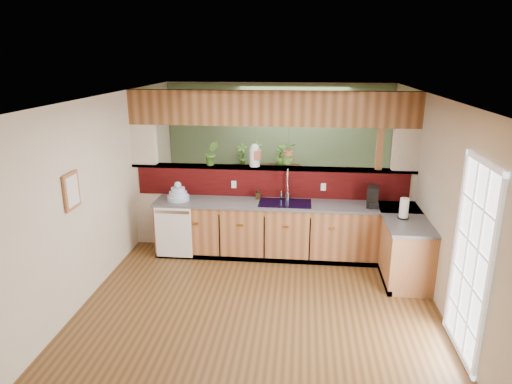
# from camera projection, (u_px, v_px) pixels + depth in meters

# --- Properties ---
(ground) EXTENTS (4.60, 7.00, 0.01)m
(ground) POSITION_uv_depth(u_px,v_px,m) (263.00, 283.00, 6.51)
(ground) COLOR brown
(ground) RESTS_ON ground
(ceiling) EXTENTS (4.60, 7.00, 0.01)m
(ceiling) POSITION_uv_depth(u_px,v_px,m) (264.00, 99.00, 5.75)
(ceiling) COLOR brown
(ceiling) RESTS_ON ground
(wall_back) EXTENTS (4.60, 0.02, 2.60)m
(wall_back) POSITION_uv_depth(u_px,v_px,m) (278.00, 147.00, 9.46)
(wall_back) COLOR beige
(wall_back) RESTS_ON ground
(wall_front) EXTENTS (4.60, 0.02, 2.60)m
(wall_front) POSITION_uv_depth(u_px,v_px,m) (215.00, 366.00, 2.80)
(wall_front) COLOR beige
(wall_front) RESTS_ON ground
(wall_left) EXTENTS (0.02, 7.00, 2.60)m
(wall_left) POSITION_uv_depth(u_px,v_px,m) (100.00, 192.00, 6.36)
(wall_left) COLOR beige
(wall_left) RESTS_ON ground
(wall_right) EXTENTS (0.02, 7.00, 2.60)m
(wall_right) POSITION_uv_depth(u_px,v_px,m) (441.00, 202.00, 5.90)
(wall_right) COLOR beige
(wall_right) RESTS_ON ground
(pass_through_partition) EXTENTS (4.60, 0.21, 2.60)m
(pass_through_partition) POSITION_uv_depth(u_px,v_px,m) (273.00, 179.00, 7.44)
(pass_through_partition) COLOR beige
(pass_through_partition) RESTS_ON ground
(pass_through_ledge) EXTENTS (4.60, 0.21, 0.04)m
(pass_through_ledge) POSITION_uv_depth(u_px,v_px,m) (271.00, 168.00, 7.40)
(pass_through_ledge) COLOR brown
(pass_through_ledge) RESTS_ON ground
(header_beam) EXTENTS (4.60, 0.15, 0.55)m
(header_beam) POSITION_uv_depth(u_px,v_px,m) (272.00, 108.00, 7.12)
(header_beam) COLOR brown
(header_beam) RESTS_ON ground
(sage_backwall) EXTENTS (4.55, 0.02, 2.55)m
(sage_backwall) POSITION_uv_depth(u_px,v_px,m) (278.00, 147.00, 9.44)
(sage_backwall) COLOR #57714D
(sage_backwall) RESTS_ON ground
(countertop) EXTENTS (4.14, 1.52, 0.90)m
(countertop) POSITION_uv_depth(u_px,v_px,m) (322.00, 234.00, 7.12)
(countertop) COLOR brown
(countertop) RESTS_ON ground
(dishwasher) EXTENTS (0.58, 0.03, 0.82)m
(dishwasher) POSITION_uv_depth(u_px,v_px,m) (173.00, 232.00, 7.15)
(dishwasher) COLOR white
(dishwasher) RESTS_ON ground
(navy_sink) EXTENTS (0.82, 0.50, 0.18)m
(navy_sink) POSITION_uv_depth(u_px,v_px,m) (285.00, 208.00, 7.17)
(navy_sink) COLOR black
(navy_sink) RESTS_ON countertop
(french_door) EXTENTS (0.06, 1.02, 2.16)m
(french_door) POSITION_uv_depth(u_px,v_px,m) (470.00, 263.00, 4.74)
(french_door) COLOR white
(french_door) RESTS_ON ground
(framed_print) EXTENTS (0.04, 0.35, 0.45)m
(framed_print) POSITION_uv_depth(u_px,v_px,m) (72.00, 191.00, 5.52)
(framed_print) COLOR brown
(framed_print) RESTS_ON wall_left
(faucet) EXTENTS (0.23, 0.23, 0.53)m
(faucet) POSITION_uv_depth(u_px,v_px,m) (287.00, 183.00, 7.21)
(faucet) COLOR #B7B7B2
(faucet) RESTS_ON countertop
(dish_stack) EXTENTS (0.35, 0.35, 0.31)m
(dish_stack) POSITION_uv_depth(u_px,v_px,m) (178.00, 194.00, 7.26)
(dish_stack) COLOR #A8B9D9
(dish_stack) RESTS_ON countertop
(soap_dispenser) EXTENTS (0.08, 0.08, 0.17)m
(soap_dispenser) POSITION_uv_depth(u_px,v_px,m) (258.00, 194.00, 7.33)
(soap_dispenser) COLOR #352513
(soap_dispenser) RESTS_ON countertop
(coffee_maker) EXTENTS (0.17, 0.28, 0.31)m
(coffee_maker) POSITION_uv_depth(u_px,v_px,m) (373.00, 198.00, 6.94)
(coffee_maker) COLOR black
(coffee_maker) RESTS_ON countertop
(paper_towel) EXTENTS (0.15, 0.15, 0.32)m
(paper_towel) POSITION_uv_depth(u_px,v_px,m) (404.00, 209.00, 6.43)
(paper_towel) COLOR black
(paper_towel) RESTS_ON countertop
(glass_jar) EXTENTS (0.17, 0.17, 0.37)m
(glass_jar) POSITION_uv_depth(u_px,v_px,m) (255.00, 155.00, 7.36)
(glass_jar) COLOR silver
(glass_jar) RESTS_ON pass_through_ledge
(ledge_plant_left) EXTENTS (0.27, 0.24, 0.40)m
(ledge_plant_left) POSITION_uv_depth(u_px,v_px,m) (212.00, 153.00, 7.43)
(ledge_plant_left) COLOR #386322
(ledge_plant_left) RESTS_ON pass_through_ledge
(hanging_plant_a) EXTENTS (0.21, 0.17, 0.54)m
(hanging_plant_a) POSITION_uv_depth(u_px,v_px,m) (256.00, 145.00, 7.31)
(hanging_plant_a) COLOR brown
(hanging_plant_a) RESTS_ON header_beam
(hanging_plant_b) EXTENTS (0.36, 0.33, 0.54)m
(hanging_plant_b) POSITION_uv_depth(u_px,v_px,m) (289.00, 144.00, 7.25)
(hanging_plant_b) COLOR brown
(hanging_plant_b) RESTS_ON header_beam
(shelving_console) EXTENTS (1.40, 0.58, 0.91)m
(shelving_console) POSITION_uv_depth(u_px,v_px,m) (266.00, 187.00, 9.48)
(shelving_console) COLOR black
(shelving_console) RESTS_ON ground
(shelf_plant_a) EXTENTS (0.25, 0.18, 0.44)m
(shelf_plant_a) POSITION_uv_depth(u_px,v_px,m) (242.00, 154.00, 9.33)
(shelf_plant_a) COLOR #386322
(shelf_plant_a) RESTS_ON shelving_console
(shelf_plant_b) EXTENTS (0.28, 0.28, 0.43)m
(shelf_plant_b) POSITION_uv_depth(u_px,v_px,m) (281.00, 155.00, 9.26)
(shelf_plant_b) COLOR #386322
(shelf_plant_b) RESTS_ON shelving_console
(floor_plant) EXTENTS (0.84, 0.76, 0.82)m
(floor_plant) POSITION_uv_depth(u_px,v_px,m) (318.00, 211.00, 8.28)
(floor_plant) COLOR #386322
(floor_plant) RESTS_ON ground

